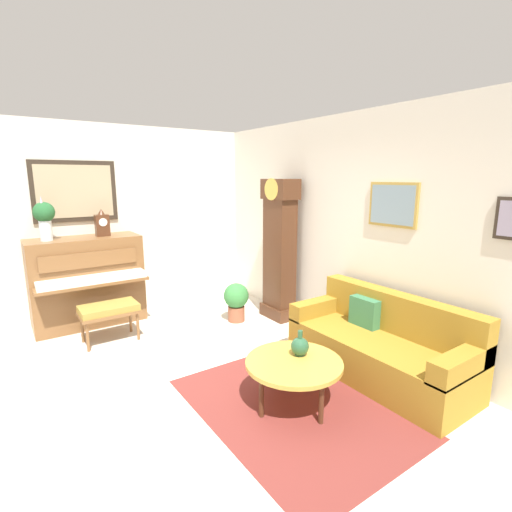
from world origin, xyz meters
TOP-DOWN VIEW (x-y plane):
  - ground_plane at (0.00, 0.00)m, footprint 6.40×6.00m
  - wall_left at (-2.60, -0.01)m, footprint 0.13×4.90m
  - wall_back at (0.01, 2.40)m, footprint 5.30×0.13m
  - area_rug at (0.96, 0.78)m, footprint 2.10×1.50m
  - piano at (-2.23, -0.27)m, footprint 0.87×1.44m
  - piano_bench at (-1.45, -0.19)m, footprint 0.42×0.70m
  - grandfather_clock at (-0.92, 2.09)m, footprint 0.52×0.34m
  - couch at (1.01, 1.93)m, footprint 1.90×0.80m
  - coffee_table at (0.91, 0.83)m, footprint 0.88×0.88m
  - mantel_clock at (-2.23, -0.01)m, footprint 0.13×0.18m
  - flower_vase at (-2.23, -0.71)m, footprint 0.26×0.26m
  - green_jug at (0.85, 0.95)m, footprint 0.17×0.17m
  - potted_plant at (-1.14, 1.49)m, footprint 0.36×0.36m

SIDE VIEW (x-z plane):
  - ground_plane at x=0.00m, z-range -0.10..0.00m
  - area_rug at x=0.96m, z-range 0.00..0.01m
  - couch at x=1.01m, z-range -0.11..0.73m
  - potted_plant at x=-1.14m, z-range 0.04..0.60m
  - coffee_table at x=0.91m, z-range 0.18..0.60m
  - piano_bench at x=-1.45m, z-range 0.17..0.65m
  - green_jug at x=0.85m, z-range 0.39..0.63m
  - piano at x=-2.23m, z-range 0.01..1.24m
  - grandfather_clock at x=-0.92m, z-range -0.05..1.98m
  - wall_back at x=0.01m, z-range 0.00..2.80m
  - mantel_clock at x=-2.23m, z-range 1.22..1.60m
  - wall_left at x=-2.60m, z-range 0.01..2.81m
  - flower_vase at x=-2.23m, z-range 1.26..1.84m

